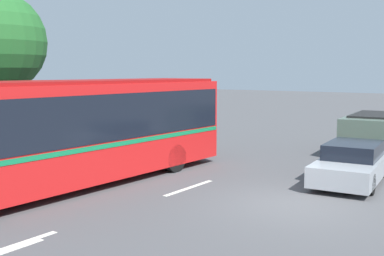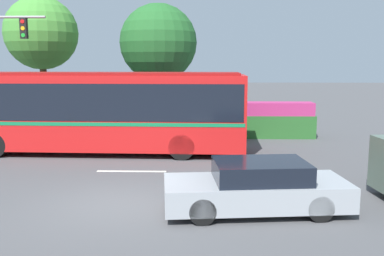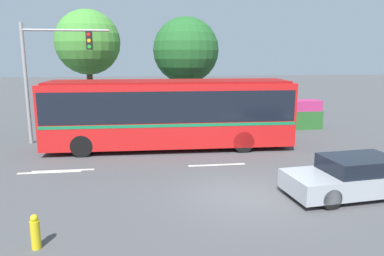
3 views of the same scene
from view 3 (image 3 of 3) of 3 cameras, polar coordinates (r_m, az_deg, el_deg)
name	(u,v)px [view 3 (image 3 of 3)]	position (r m, az deg, el deg)	size (l,w,h in m)	color
ground_plane	(243,195)	(12.15, 8.04, -10.43)	(140.00, 140.00, 0.00)	#4C4C4F
city_bus	(169,110)	(17.54, -3.63, 2.82)	(11.86, 2.96, 3.32)	red
sedan_foreground	(356,177)	(12.99, 24.44, -7.03)	(4.72, 2.26, 1.29)	#9EA3A8
traffic_light_pole	(46,66)	(19.89, -22.05, 9.07)	(4.30, 0.24, 6.09)	gray
flowering_hedge	(257,116)	(22.55, 10.15, 1.94)	(8.15, 1.11, 1.76)	#286028
street_tree_left	(88,43)	(23.09, -16.10, 12.79)	(3.85, 3.85, 7.19)	brown
street_tree_centre	(186,50)	(24.45, -0.97, 12.13)	(4.33, 4.33, 6.99)	brown
fire_hydrant	(35,232)	(9.57, -23.46, -14.85)	(0.22, 0.22, 0.86)	gold
lane_stripe_near	(50,172)	(15.28, -21.52, -6.51)	(2.40, 0.16, 0.01)	silver
lane_stripe_mid	(63,171)	(15.31, -19.66, -6.33)	(2.40, 0.16, 0.01)	silver
lane_stripe_far	(217,165)	(15.19, 3.94, -5.82)	(2.40, 0.16, 0.01)	silver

